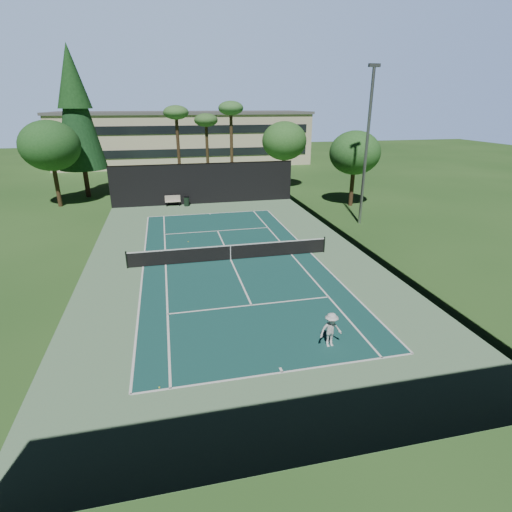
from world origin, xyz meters
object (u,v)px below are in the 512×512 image
Objects in this scene: player at (331,330)px; trash_bin at (187,201)px; tennis_ball_d at (188,242)px; tennis_ball_c at (242,251)px; tennis_ball_b at (163,255)px; park_bench at (173,200)px; tennis_ball_a at (159,387)px; tennis_net at (231,252)px.

player reaches higher than trash_bin.
tennis_ball_c is at bearing -39.79° from tennis_ball_d.
tennis_ball_c reaches higher than tennis_ball_b.
tennis_ball_d is at bearing -93.04° from trash_bin.
trash_bin is (1.32, -0.42, -0.07)m from park_bench.
tennis_ball_b is 13.69m from trash_bin.
player is at bearing -77.97° from park_bench.
player is 19.58× the size of tennis_ball_d.
tennis_ball_b is (0.23, 13.62, 0.00)m from tennis_ball_a.
player is 20.21× the size of tennis_ball_c.
tennis_ball_b is 0.07× the size of trash_bin.
tennis_ball_c is at bearing 67.24° from tennis_ball_a.
tennis_ball_d is 0.05× the size of park_bench.
player reaches higher than tennis_ball_b.
tennis_ball_a is at bearing -175.99° from player.
tennis_net is at bearing -83.08° from trash_bin.
trash_bin is at bearing 93.93° from player.
tennis_ball_c is 0.97× the size of tennis_ball_d.
tennis_ball_d is at bearing 140.21° from tennis_ball_c.
park_bench is at bearing 101.40° from tennis_net.
tennis_ball_c is 0.08× the size of trash_bin.
trash_bin is at bearing 79.87° from tennis_ball_b.
tennis_ball_c is (-1.45, 11.90, -0.72)m from player.
tennis_ball_b is (-4.27, 1.87, -0.52)m from tennis_net.
park_bench is at bearing 96.55° from player.
tennis_net is 13.65× the size of trash_bin.
tennis_ball_c is 15.03m from park_bench.
player is 12.01m from tennis_ball_c.
park_bench is at bearing 106.07° from tennis_ball_c.
tennis_ball_a is at bearing -97.31° from tennis_ball_d.
park_bench is 1.59× the size of trash_bin.
player is 1.01× the size of park_bench.
tennis_ball_d is (-2.45, 4.17, -0.52)m from tennis_net.
tennis_ball_c is (0.98, 1.31, -0.52)m from tennis_net.
trash_bin is (-4.30, 25.93, -0.28)m from player.
tennis_ball_b is 0.86× the size of tennis_ball_c.
tennis_ball_b is (-6.70, 12.46, -0.73)m from player.
tennis_net is at bearing -126.91° from tennis_ball_c.
tennis_net is at bearing 97.47° from player.
player is at bearing -61.73° from tennis_ball_b.
player reaches higher than tennis_ball_c.
park_bench is (1.09, 13.88, 0.51)m from tennis_ball_b.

